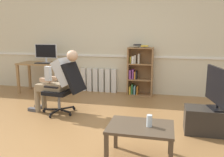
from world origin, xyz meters
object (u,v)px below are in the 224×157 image
object	(u,v)px
bookshelf	(139,71)
imac_monitor	(46,52)
tv_screen	(219,88)
radiator	(99,80)
coffee_table	(140,130)
computer_desk	(44,67)
office_chair	(66,86)
keyboard	(43,63)
computer_mouse	(53,63)
tv_stand	(216,121)
person_seated	(57,79)
drinking_glass	(149,121)

from	to	relation	value
bookshelf	imac_monitor	bearing A→B (deg)	-174.70
imac_monitor	tv_screen	xyz separation A→B (m)	(3.71, -1.76, -0.31)
radiator	coffee_table	size ratio (longest dim) A/B	1.22
computer_desk	office_chair	bearing A→B (deg)	-49.34
computer_desk	tv_screen	xyz separation A→B (m)	(3.73, -1.68, 0.07)
keyboard	tv_screen	world-z (taller)	tv_screen
coffee_table	computer_desk	bearing A→B (deg)	135.06
radiator	computer_mouse	bearing A→B (deg)	-152.64
keyboard	tv_screen	size ratio (longest dim) A/B	0.41
radiator	tv_stand	xyz separation A→B (m)	(2.44, -2.08, -0.10)
tv_screen	keyboard	bearing A→B (deg)	55.92
imac_monitor	person_seated	world-z (taller)	imac_monitor
keyboard	radiator	size ratio (longest dim) A/B	0.39
computer_mouse	tv_stand	distance (m)	3.81
computer_desk	keyboard	size ratio (longest dim) A/B	3.43
keyboard	bookshelf	world-z (taller)	bookshelf
office_chair	tv_stand	distance (m)	2.60
computer_desk	bookshelf	distance (m)	2.34
computer_mouse	person_seated	world-z (taller)	person_seated
computer_desk	bookshelf	size ratio (longest dim) A/B	1.02
office_chair	tv_stand	size ratio (longest dim) A/B	1.07
person_seated	drinking_glass	bearing A→B (deg)	60.31
drinking_glass	imac_monitor	bearing A→B (deg)	135.04
computer_desk	bookshelf	world-z (taller)	bookshelf
imac_monitor	tv_screen	world-z (taller)	imac_monitor
keyboard	coffee_table	xyz separation A→B (m)	(2.67, -2.56, -0.39)
computer_desk	coffee_table	xyz separation A→B (m)	(2.71, -2.70, -0.26)
tv_stand	coffee_table	world-z (taller)	coffee_table
tv_stand	coffee_table	size ratio (longest dim) A/B	1.19
imac_monitor	computer_mouse	size ratio (longest dim) A/B	5.88
tv_stand	imac_monitor	bearing A→B (deg)	154.56
tv_screen	coffee_table	world-z (taller)	tv_screen
keyboard	coffee_table	bearing A→B (deg)	-43.80
person_seated	radiator	bearing A→B (deg)	178.04
bookshelf	computer_mouse	bearing A→B (deg)	-168.52
bookshelf	tv_stand	world-z (taller)	bookshelf
tv_stand	bookshelf	bearing A→B (deg)	125.41
bookshelf	tv_stand	size ratio (longest dim) A/B	1.35
computer_mouse	tv_stand	world-z (taller)	computer_mouse
imac_monitor	person_seated	xyz separation A→B (m)	(0.98, -1.42, -0.38)
computer_desk	tv_screen	bearing A→B (deg)	-24.31
keyboard	tv_stand	world-z (taller)	keyboard
tv_screen	imac_monitor	bearing A→B (deg)	53.19
bookshelf	office_chair	bearing A→B (deg)	-124.83
keyboard	tv_stand	xyz separation A→B (m)	(3.69, -1.55, -0.57)
tv_stand	tv_screen	world-z (taller)	tv_screen
imac_monitor	tv_screen	size ratio (longest dim) A/B	0.66
office_chair	person_seated	size ratio (longest dim) A/B	0.81
radiator	office_chair	distance (m)	1.77
imac_monitor	tv_stand	distance (m)	4.19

